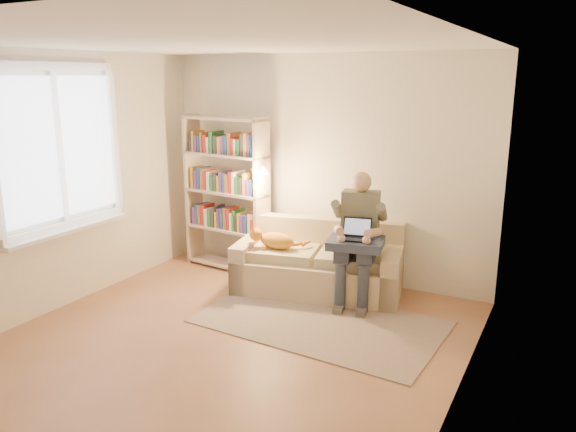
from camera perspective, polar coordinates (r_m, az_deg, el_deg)
The scene contains 13 objects.
floor at distance 5.10m, azimuth -7.31°, elevation -13.49°, with size 4.50×4.50×0.00m, color #8F5E41.
ceiling at distance 4.53m, azimuth -8.37°, elevation 17.10°, with size 4.00×4.50×0.02m, color white.
wall_left at distance 6.01m, azimuth -23.55°, elevation 2.84°, with size 0.02×4.50×2.60m, color silver.
wall_right at distance 3.87m, azimuth 17.12°, elevation -2.28°, with size 0.02×4.50×2.60m, color silver.
wall_back at distance 6.57m, azimuth 3.66°, elevation 4.85°, with size 4.00×0.02×2.60m, color silver.
window at distance 6.09m, azimuth -21.85°, elevation 3.84°, with size 0.12×1.52×1.69m.
sofa at distance 6.29m, azimuth 3.14°, elevation -5.15°, with size 1.94×1.18×0.77m.
person at distance 5.94m, azimuth 7.14°, elevation -1.52°, with size 0.50×0.68×1.38m.
cat at distance 6.20m, azimuth -1.03°, elevation -2.45°, with size 0.59×0.30×0.23m.
blanket at distance 5.83m, azimuth 6.80°, elevation -2.72°, with size 0.56×0.46×0.09m, color #2B354C.
laptop at distance 5.81m, azimuth 6.84°, elevation -1.76°, with size 0.34×0.32×0.24m.
bookshelf at distance 6.86m, azimuth -6.28°, elevation 3.02°, with size 1.25×0.47×1.89m.
rug at distance 5.61m, azimuth 3.29°, elevation -10.67°, with size 2.31×1.37×0.01m, color gray.
Camera 1 is at (2.65, -3.67, 2.35)m, focal length 35.00 mm.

